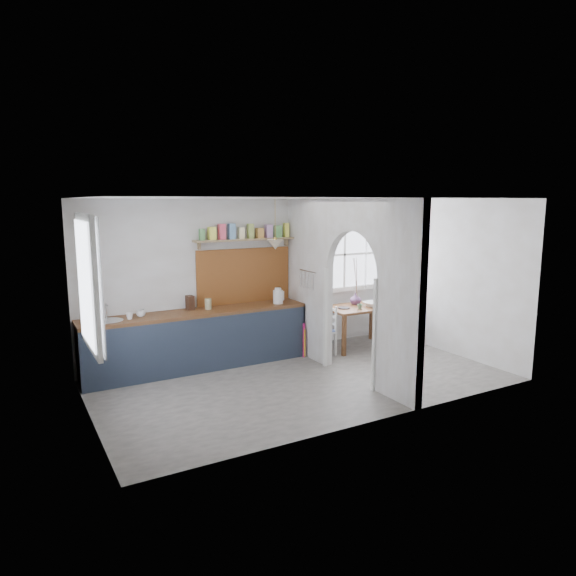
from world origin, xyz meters
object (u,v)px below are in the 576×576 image
dining_table (359,327)px  chair_left (322,330)px  kettle (278,296)px  vase (356,299)px  chair_right (393,318)px

dining_table → chair_left: bearing=-174.5°
dining_table → kettle: size_ratio=4.47×
dining_table → chair_left: (-0.82, -0.05, 0.05)m
dining_table → vase: 0.51m
chair_left → vase: (0.87, 0.23, 0.42)m
dining_table → kettle: 1.66m
dining_table → vase: size_ratio=5.50×
dining_table → kettle: (-1.50, 0.21, 0.66)m
kettle → vase: (1.56, -0.03, -0.19)m
dining_table → kettle: kettle is taller
chair_right → kettle: kettle is taller
chair_left → chair_right: chair_right is taller
dining_table → chair_right: size_ratio=1.35×
kettle → vase: bearing=-7.8°
dining_table → vase: bearing=74.2°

